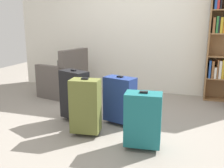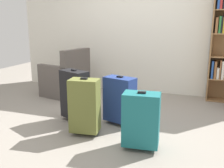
{
  "view_description": "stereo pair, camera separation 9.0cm",
  "coord_description": "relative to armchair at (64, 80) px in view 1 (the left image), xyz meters",
  "views": [
    {
      "loc": [
        1.06,
        -3.19,
        1.38
      ],
      "look_at": [
        0.01,
        0.08,
        0.55
      ],
      "focal_mm": 41.38,
      "sensor_mm": 36.0,
      "label": 1
    },
    {
      "loc": [
        1.15,
        -3.16,
        1.38
      ],
      "look_at": [
        0.01,
        0.08,
        0.55
      ],
      "focal_mm": 41.38,
      "sensor_mm": 36.0,
      "label": 2
    }
  ],
  "objects": [
    {
      "name": "suitcase_black",
      "position": [
        0.76,
        -1.14,
        0.07
      ],
      "size": [
        0.46,
        0.35,
        0.75
      ],
      "color": "black",
      "rests_on": "ground"
    },
    {
      "name": "suitcase_navy_blue",
      "position": [
        1.39,
        -1.04,
        0.04
      ],
      "size": [
        0.46,
        0.33,
        0.68
      ],
      "color": "navy",
      "rests_on": "ground"
    },
    {
      "name": "armchair",
      "position": [
        0.0,
        0.0,
        0.0
      ],
      "size": [
        0.84,
        0.84,
        0.9
      ],
      "color": "#59514C",
      "rests_on": "ground"
    },
    {
      "name": "ground_plane",
      "position": [
        1.25,
        -1.08,
        -0.32
      ],
      "size": [
        9.14,
        9.14,
        0.0
      ],
      "primitive_type": "plane",
      "color": "gray"
    },
    {
      "name": "suitcase_olive",
      "position": [
        1.09,
        -1.51,
        0.06
      ],
      "size": [
        0.38,
        0.26,
        0.73
      ],
      "color": "brown",
      "rests_on": "ground"
    },
    {
      "name": "back_wall",
      "position": [
        1.25,
        0.81,
        0.98
      ],
      "size": [
        5.22,
        0.1,
        2.6
      ],
      "primitive_type": "cube",
      "color": "silver",
      "rests_on": "ground"
    },
    {
      "name": "suitcase_teal",
      "position": [
        1.83,
        -1.65,
        0.03
      ],
      "size": [
        0.41,
        0.27,
        0.66
      ],
      "color": "#19666B",
      "rests_on": "ground"
    },
    {
      "name": "mug",
      "position": [
        0.45,
        -0.01,
        -0.27
      ],
      "size": [
        0.12,
        0.08,
        0.1
      ],
      "color": "#1E7F4C",
      "rests_on": "ground"
    }
  ]
}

